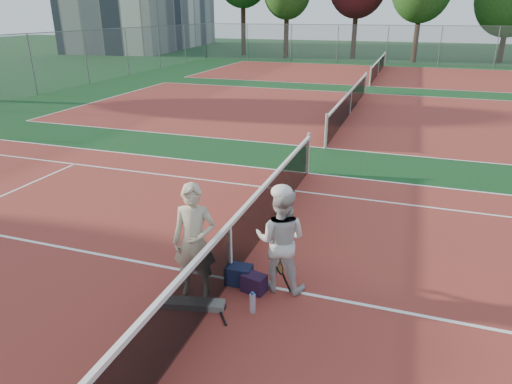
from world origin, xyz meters
TOP-DOWN VIEW (x-y plane):
  - ground at (0.00, 0.00)m, footprint 130.00×130.00m
  - court_main at (0.00, 0.00)m, footprint 23.77×10.97m
  - court_far_a at (0.00, 13.50)m, footprint 23.77×10.97m
  - court_far_b at (0.00, 27.00)m, footprint 23.77×10.97m
  - net_main at (0.00, 0.00)m, footprint 0.10×10.98m
  - net_far_a at (0.00, 13.50)m, footprint 0.10×10.98m
  - net_far_b at (0.00, 27.00)m, footprint 0.10×10.98m
  - fence_back at (0.00, 34.00)m, footprint 32.00×0.06m
  - player_a at (-0.35, -0.51)m, footprint 0.73×0.56m
  - player_b at (0.80, 0.06)m, footprint 0.82×0.65m
  - racket_red at (-0.61, -0.43)m, footprint 0.27×0.32m
  - racket_black_held at (0.81, -0.04)m, footprint 0.29×0.29m
  - racket_spare at (0.09, -0.73)m, footprint 0.58×0.64m
  - sports_bag_navy at (0.16, -0.06)m, footprint 0.41×0.29m
  - sports_bag_purple at (0.46, -0.19)m, footprint 0.40×0.32m
  - net_cover_canvas at (-0.27, -0.86)m, footprint 0.99×0.43m
  - water_bottle at (0.61, -0.69)m, footprint 0.09×0.09m

SIDE VIEW (x-z plane):
  - ground at x=0.00m, z-range 0.00..0.00m
  - court_main at x=0.00m, z-range 0.00..0.01m
  - court_far_a at x=0.00m, z-range 0.00..0.01m
  - court_far_b at x=0.00m, z-range 0.00..0.01m
  - racket_spare at x=0.09m, z-range 0.00..0.03m
  - net_cover_canvas at x=-0.27m, z-range 0.00..0.10m
  - sports_bag_purple at x=0.46m, z-range 0.00..0.29m
  - water_bottle at x=0.61m, z-range 0.00..0.30m
  - sports_bag_navy at x=0.16m, z-range 0.00..0.32m
  - racket_black_held at x=0.81m, z-range 0.00..0.56m
  - racket_red at x=-0.61m, z-range 0.00..0.59m
  - net_main at x=0.00m, z-range 0.00..1.02m
  - net_far_a at x=0.00m, z-range 0.00..1.02m
  - net_far_b at x=0.00m, z-range 0.00..1.02m
  - player_b at x=0.80m, z-range 0.00..1.64m
  - player_a at x=-0.35m, z-range 0.00..1.78m
  - fence_back at x=0.00m, z-range 0.00..3.00m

